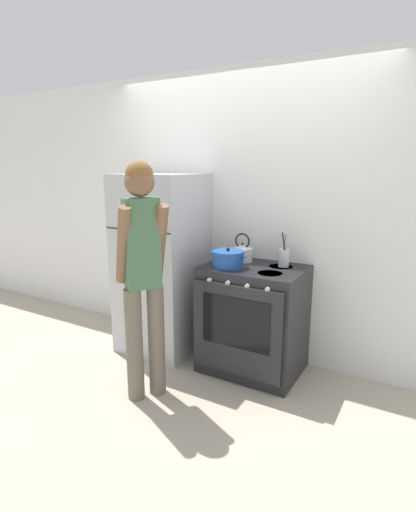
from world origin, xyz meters
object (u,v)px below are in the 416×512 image
tea_kettle (242,253)px  stove_range (252,319)px  person (143,269)px  dutch_oven_pot (228,259)px  utensil_jar (284,257)px  refrigerator (162,264)px

tea_kettle → stove_range: bearing=-41.3°
stove_range → person: person is taller
stove_range → dutch_oven_pot: bearing=-152.6°
tea_kettle → utensil_jar: size_ratio=0.86×
refrigerator → person: 0.87m
refrigerator → person: bearing=-62.5°
dutch_oven_pot → refrigerator: bearing=173.0°
dutch_oven_pot → utensil_jar: size_ratio=1.08×
stove_range → person: bearing=-124.8°
dutch_oven_pot → person: bearing=-117.3°
tea_kettle → refrigerator: bearing=-168.5°
utensil_jar → person: person is taller
stove_range → dutch_oven_pot: dutch_oven_pot is taller
dutch_oven_pot → utensil_jar: bearing=32.8°
refrigerator → tea_kettle: size_ratio=6.64×
dutch_oven_pot → tea_kettle: tea_kettle is taller
tea_kettle → person: 0.97m
person → tea_kettle: bearing=12.3°
tea_kettle → person: size_ratio=0.14×
stove_range → dutch_oven_pot: 0.55m
tea_kettle → person: bearing=-111.5°
tea_kettle → utensil_jar: utensil_jar is taller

